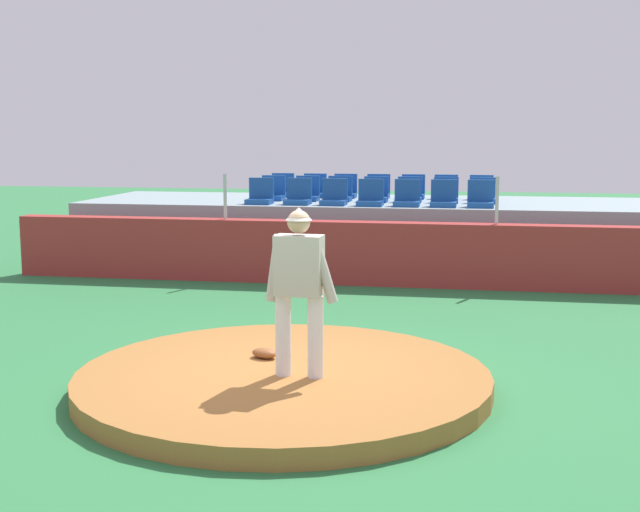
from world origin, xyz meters
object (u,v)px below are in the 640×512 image
object	(u,v)px
stadium_chair_6	(480,199)
stadium_chair_8	(307,193)
stadium_chair_4	(407,198)
stadium_chair_9	(340,193)
fielding_glove	(264,353)
baseball	(286,364)
stadium_chair_3	(370,197)
stadium_chair_2	(334,197)
stadium_chair_16	(345,190)
stadium_chair_11	(409,194)
stadium_chair_19	(446,191)
stadium_chair_15	(315,190)
stadium_chair_13	(483,195)
stadium_chair_14	(282,189)
stadium_chair_17	(378,191)
stadium_chair_7	(273,192)
stadium_chair_20	(481,192)
stadium_chair_5	(444,198)
stadium_chair_0	(260,196)
stadium_chair_12	(446,195)
stadium_chair_1	(298,196)
stadium_chair_18	(413,191)
stadium_chair_10	(376,194)
pitcher	(299,279)

from	to	relation	value
stadium_chair_6	stadium_chair_8	bearing A→B (deg)	-14.41
stadium_chair_4	stadium_chair_9	bearing A→B (deg)	-32.84
stadium_chair_4	fielding_glove	bearing A→B (deg)	81.61
baseball	stadium_chair_3	distance (m)	7.38
stadium_chair_2	stadium_chair_9	xyz separation A→B (m)	(-0.04, 0.90, 0.00)
stadium_chair_4	stadium_chair_6	distance (m)	1.36
stadium_chair_3	stadium_chair_16	xyz separation A→B (m)	(-0.76, 1.83, 0.00)
stadium_chair_11	stadium_chair_19	world-z (taller)	same
fielding_glove	stadium_chair_15	xyz separation A→B (m)	(-1.06, 8.78, 1.20)
stadium_chair_4	stadium_chair_13	distance (m)	1.68
stadium_chair_3	stadium_chair_14	distance (m)	2.81
stadium_chair_9	stadium_chair_17	size ratio (longest dim) A/B	1.00
stadium_chair_4	stadium_chair_7	xyz separation A→B (m)	(-2.80, 0.91, 0.00)
stadium_chair_20	stadium_chair_5	bearing A→B (deg)	68.21
fielding_glove	stadium_chair_6	size ratio (longest dim) A/B	0.60
fielding_glove	stadium_chair_7	xyz separation A→B (m)	(-1.77, 7.91, 1.20)
fielding_glove	stadium_chair_16	distance (m)	8.89
stadium_chair_0	stadium_chair_14	bearing A→B (deg)	-90.91
stadium_chair_12	stadium_chair_13	distance (m)	0.71
stadium_chair_15	stadium_chair_16	xyz separation A→B (m)	(0.66, 0.02, 0.00)
stadium_chair_1	stadium_chair_2	xyz separation A→B (m)	(0.70, 0.00, 0.00)
stadium_chair_18	stadium_chair_15	bearing A→B (deg)	1.03
stadium_chair_7	stadium_chair_4	bearing A→B (deg)	162.01
stadium_chair_18	baseball	bearing A→B (deg)	85.54
stadium_chair_12	stadium_chair_20	size ratio (longest dim) A/B	1.00
stadium_chair_2	stadium_chair_8	xyz separation A→B (m)	(-0.70, 0.89, 0.00)
stadium_chair_7	stadium_chair_16	bearing A→B (deg)	-146.81
stadium_chair_6	stadium_chair_4	bearing A→B (deg)	0.78
stadium_chair_0	stadium_chair_15	bearing A→B (deg)	-112.67
stadium_chair_8	stadium_chair_12	bearing A→B (deg)	179.63
baseball	stadium_chair_13	distance (m)	8.59
stadium_chair_19	stadium_chair_3	bearing A→B (deg)	53.74
stadium_chair_17	stadium_chair_19	xyz separation A→B (m)	(1.41, 0.01, 0.00)
stadium_chair_5	stadium_chair_7	world-z (taller)	same
stadium_chair_10	stadium_chair_8	bearing A→B (deg)	-1.49
stadium_chair_0	stadium_chair_16	xyz separation A→B (m)	(1.40, 1.79, 0.00)
stadium_chair_16	stadium_chair_7	bearing A→B (deg)	33.19
stadium_chair_5	stadium_chair_2	bearing A→B (deg)	-0.36
stadium_chair_3	stadium_chair_8	distance (m)	1.68
stadium_chair_5	stadium_chair_8	distance (m)	2.91
stadium_chair_14	stadium_chair_17	distance (m)	2.07
baseball	stadium_chair_0	world-z (taller)	stadium_chair_0
stadium_chair_17	stadium_chair_16	bearing A→B (deg)	0.48
pitcher	stadium_chair_8	bearing A→B (deg)	104.32
stadium_chair_0	stadium_chair_2	xyz separation A→B (m)	(1.45, 0.01, 0.00)
stadium_chair_5	stadium_chair_19	size ratio (longest dim) A/B	1.00
stadium_chair_1	stadium_chair_12	size ratio (longest dim) A/B	1.00
stadium_chair_9	stadium_chair_14	world-z (taller)	same
stadium_chair_10	stadium_chair_15	size ratio (longest dim) A/B	1.00
stadium_chair_12	stadium_chair_0	bearing A→B (deg)	13.95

